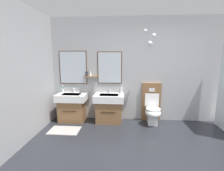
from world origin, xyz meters
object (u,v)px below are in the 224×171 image
(toilet, at_px, (152,108))
(toothbrush_cup, at_px, (63,90))
(soap_dispenser, at_px, (121,90))
(vanity_sink_right, at_px, (109,107))
(vanity_sink_left, at_px, (72,106))

(toilet, height_order, toothbrush_cup, toilet)
(toothbrush_cup, xyz_separation_m, soap_dispenser, (1.57, 0.01, 0.03))
(toilet, xyz_separation_m, toothbrush_cup, (-2.34, 0.16, 0.40))
(vanity_sink_right, bearing_deg, toothbrush_cup, 172.03)
(toothbrush_cup, bearing_deg, vanity_sink_left, -30.81)
(vanity_sink_left, relative_size, vanity_sink_right, 1.00)
(vanity_sink_left, relative_size, soap_dispenser, 4.03)
(vanity_sink_left, distance_m, vanity_sink_right, 0.96)
(vanity_sink_left, height_order, vanity_sink_right, same)
(toilet, xyz_separation_m, soap_dispenser, (-0.78, 0.17, 0.42))
(vanity_sink_right, height_order, toilet, toilet)
(toothbrush_cup, bearing_deg, vanity_sink_right, -7.97)
(toothbrush_cup, distance_m, soap_dispenser, 1.57)
(soap_dispenser, bearing_deg, vanity_sink_left, -171.64)
(vanity_sink_right, xyz_separation_m, toilet, (1.08, 0.02, -0.01))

